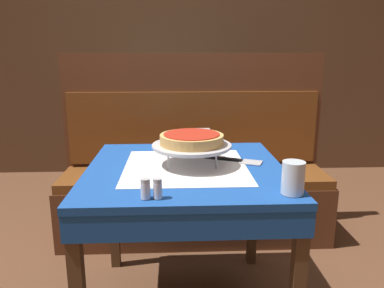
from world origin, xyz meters
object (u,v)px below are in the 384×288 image
dining_table_front (186,185)px  pizza_pan_stand (192,146)px  deep_dish_pizza (192,139)px  salt_shaker (145,189)px  water_glass_near (293,178)px  booth_bench (194,184)px  dining_table_rear (164,121)px  napkin_holder (201,137)px  pepper_shaker (158,189)px  pizza_server (234,160)px  condiment_caddy (157,107)px

dining_table_front → pizza_pan_stand: 0.18m
deep_dish_pizza → salt_shaker: deep_dish_pizza is taller
pizza_pan_stand → water_glass_near: size_ratio=2.97×
booth_bench → dining_table_front: bearing=-95.8°
dining_table_rear → deep_dish_pizza: (0.17, -1.68, 0.23)m
deep_dish_pizza → napkin_holder: bearing=79.9°
pepper_shaker → pizza_server: bearing=52.7°
dining_table_front → pizza_pan_stand: (0.03, 0.02, 0.17)m
booth_bench → deep_dish_pizza: booth_bench is taller
water_glass_near → salt_shaker: size_ratio=1.65×
dining_table_front → booth_bench: size_ratio=0.49×
dining_table_rear → booth_bench: (0.23, -0.91, -0.27)m
napkin_holder → booth_bench: bearing=91.8°
water_glass_near → dining_table_front: bearing=137.4°
booth_bench → napkin_holder: bearing=-88.2°
dining_table_front → dining_table_rear: size_ratio=1.19×
napkin_holder → dining_table_rear: bearing=100.4°
water_glass_near → napkin_holder: (-0.28, 0.74, -0.02)m
pizza_server → water_glass_near: 0.45m
dining_table_front → pizza_server: (0.23, 0.08, 0.09)m
dining_table_front → pepper_shaker: pepper_shaker is taller
salt_shaker → napkin_holder: 0.80m
deep_dish_pizza → pizza_server: deep_dish_pizza is taller
dining_table_front → salt_shaker: bearing=-112.2°
water_glass_near → pepper_shaker: size_ratio=1.66×
water_glass_near → salt_shaker: water_glass_near is taller
dining_table_front → pepper_shaker: (-0.11, -0.37, 0.12)m
salt_shaker → deep_dish_pizza: bearing=65.3°
dining_table_front → deep_dish_pizza: size_ratio=3.08×
dining_table_rear → condiment_caddy: (-0.05, -0.08, 0.14)m
condiment_caddy → dining_table_front: bearing=-83.1°
booth_bench → deep_dish_pizza: (-0.05, -0.78, 0.50)m
pizza_server → pizza_pan_stand: bearing=-164.7°
pepper_shaker → condiment_caddy: (-0.09, 1.99, 0.00)m
pepper_shaker → napkin_holder: bearing=75.1°
booth_bench → pizza_server: bearing=-78.4°
pizza_pan_stand → pepper_shaker: 0.42m
dining_table_front → salt_shaker: (-0.15, -0.37, 0.12)m
dining_table_rear → pizza_pan_stand: bearing=-84.1°
dining_table_rear → pepper_shaker: 2.08m
booth_bench → condiment_caddy: (-0.28, 0.83, 0.42)m
booth_bench → condiment_caddy: 0.97m
pizza_server → booth_bench: bearing=101.6°
dining_table_front → napkin_holder: napkin_holder is taller
dining_table_rear → napkin_holder: napkin_holder is taller
booth_bench → pizza_server: 0.83m
dining_table_front → water_glass_near: water_glass_near is taller
booth_bench → salt_shaker: bearing=-101.3°
water_glass_near → condiment_caddy: bearing=106.2°
pizza_pan_stand → pizza_server: pizza_pan_stand is taller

